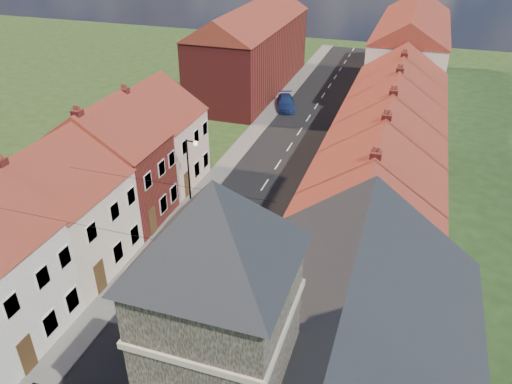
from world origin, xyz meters
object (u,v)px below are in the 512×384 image
at_px(church, 326,377).
at_px(pedestrian_left, 134,273).
at_px(lamppost, 190,172).
at_px(pedestrian_right, 255,304).
at_px(car_mid, 213,222).
at_px(car_far, 286,103).

xyz_separation_m(church, pedestrian_left, (-13.06, 8.12, -4.98)).
relative_size(lamppost, pedestrian_right, 3.53).
relative_size(pedestrian_left, pedestrian_right, 0.92).
height_order(lamppost, pedestrian_left, lamppost).
xyz_separation_m(church, car_mid, (-10.86, 15.21, -5.20)).
bearing_deg(pedestrian_right, car_mid, -43.36).
relative_size(lamppost, pedestrian_left, 3.85).
relative_size(church, pedestrian_right, 8.95).
distance_m(lamppost, pedestrian_right, 12.16).
bearing_deg(car_mid, church, -54.59).
height_order(car_mid, pedestrian_right, pedestrian_right).
bearing_deg(church, pedestrian_left, 148.13).
distance_m(car_far, pedestrian_right, 33.84).
bearing_deg(lamppost, pedestrian_right, -48.02).
xyz_separation_m(car_far, pedestrian_right, (7.33, -33.03, 0.28)).
bearing_deg(car_far, pedestrian_left, -109.71).
relative_size(car_far, pedestrian_left, 3.05).
xyz_separation_m(church, lamppost, (-13.17, 16.68, -2.34)).
distance_m(lamppost, car_far, 24.37).
height_order(car_mid, pedestrian_left, pedestrian_left).
bearing_deg(pedestrian_left, lamppost, 80.80).
xyz_separation_m(car_mid, pedestrian_left, (-2.20, -7.09, 0.22)).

